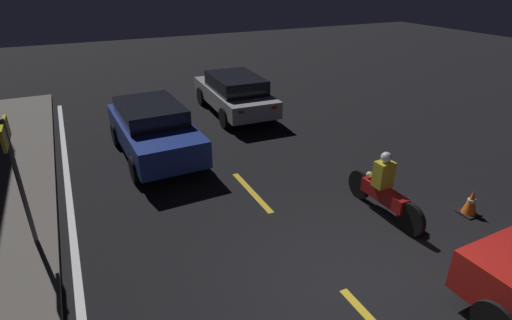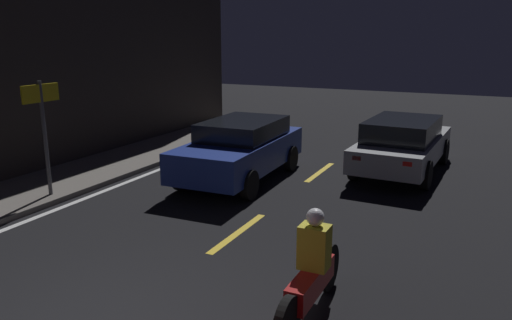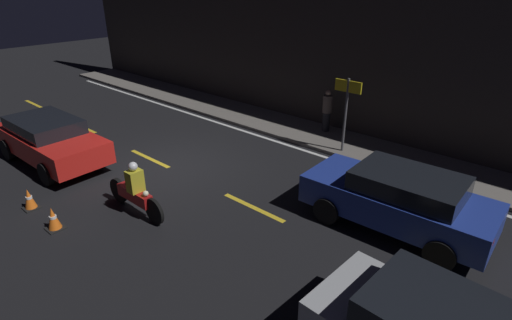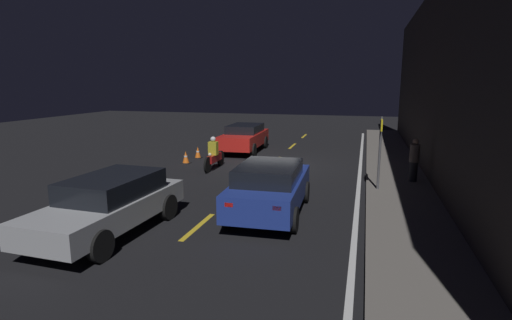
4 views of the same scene
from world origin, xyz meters
name	(u,v)px [view 3 (image 3 of 4)]	position (x,y,z in m)	size (l,w,h in m)	color
ground_plane	(169,168)	(0.00, 0.00, 0.00)	(56.00, 56.00, 0.00)	black
raised_curb	(275,124)	(0.00, 5.19, 0.06)	(28.00, 2.17, 0.11)	#605B56
building_front	(298,26)	(0.00, 6.43, 3.63)	(28.00, 0.30, 7.26)	#2D2826
lane_dash_a	(35,104)	(-10.00, 0.00, 0.00)	(2.00, 0.14, 0.01)	gold
lane_dash_b	(82,127)	(-5.50, 0.00, 0.00)	(2.00, 0.14, 0.01)	gold
lane_dash_c	(150,159)	(-1.00, 0.00, 0.00)	(2.00, 0.14, 0.01)	gold
lane_dash_d	(253,207)	(3.50, 0.00, 0.00)	(2.00, 0.14, 0.01)	gold
lane_dash_e	(433,292)	(8.00, 0.00, 0.00)	(2.00, 0.14, 0.01)	gold
lane_solid_kerb	(253,134)	(0.00, 3.86, 0.00)	(25.20, 0.14, 0.01)	silver
taxi_red	(50,139)	(-3.05, -2.14, 0.77)	(4.37, 1.96, 1.41)	red
sedan_blue	(399,198)	(6.55, 1.53, 0.78)	(4.21, 1.97, 1.44)	navy
motorcycle	(135,192)	(1.47, -2.08, 0.57)	(2.20, 0.36, 1.40)	black
traffic_cone_near	(29,199)	(-0.68, -3.77, 0.27)	(0.37, 0.37, 0.55)	black
traffic_cone_mid	(53,219)	(0.68, -3.76, 0.27)	(0.38, 0.38, 0.56)	black
pedestrian	(327,111)	(1.98, 5.71, 0.89)	(0.34, 0.34, 1.54)	black
shop_sign	(347,101)	(3.42, 4.47, 1.80)	(0.90, 0.08, 2.40)	#4C4C51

